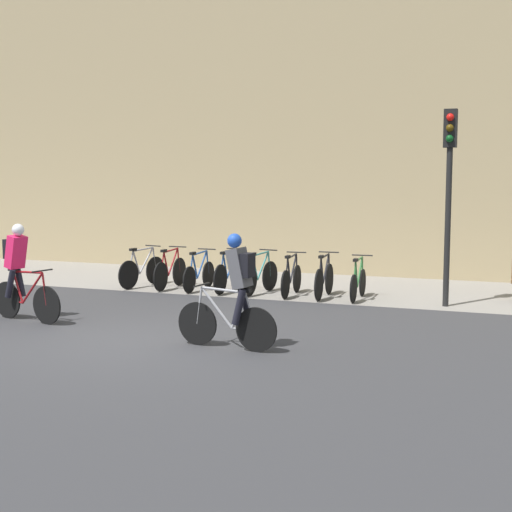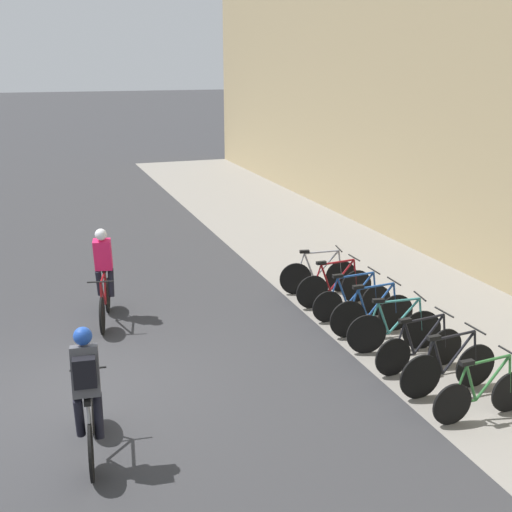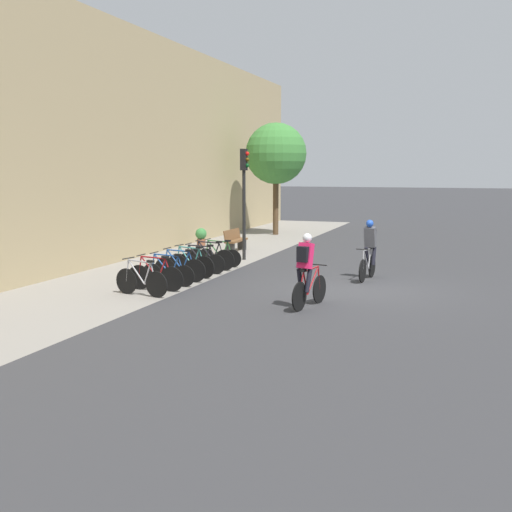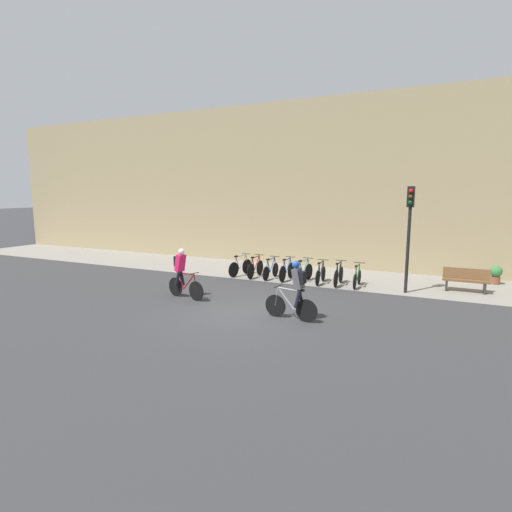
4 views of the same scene
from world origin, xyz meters
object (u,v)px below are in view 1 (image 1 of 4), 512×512
(parked_bike_5, at_px, (291,278))
(parked_bike_4, at_px, (260,276))
(parked_bike_0, at_px, (142,270))
(parked_bike_1, at_px, (170,272))
(cyclist_grey, at_px, (236,288))
(parked_bike_7, at_px, (358,282))
(parked_bike_2, at_px, (199,274))
(cyclist_pink, at_px, (19,269))
(traffic_light_pole, at_px, (449,172))
(parked_bike_6, at_px, (324,279))
(parked_bike_3, at_px, (229,274))

(parked_bike_5, bearing_deg, parked_bike_4, 179.92)
(parked_bike_0, bearing_deg, parked_bike_1, -0.00)
(cyclist_grey, xyz_separation_m, parked_bike_7, (0.77, 5.16, -0.57))
(parked_bike_4, bearing_deg, parked_bike_5, -0.08)
(parked_bike_2, bearing_deg, cyclist_pink, -109.53)
(parked_bike_0, xyz_separation_m, traffic_light_pole, (7.17, -0.22, 2.33))
(parked_bike_0, bearing_deg, parked_bike_7, -0.01)
(parked_bike_6, bearing_deg, cyclist_grey, -90.12)
(parked_bike_3, height_order, parked_bike_4, same)
(parked_bike_0, xyz_separation_m, parked_bike_7, (5.30, -0.00, -0.03))
(cyclist_grey, relative_size, parked_bike_0, 1.07)
(parked_bike_1, xyz_separation_m, parked_bike_2, (0.76, -0.00, -0.02))
(parked_bike_0, distance_m, parked_bike_7, 5.30)
(parked_bike_7, bearing_deg, parked_bike_5, 179.99)
(parked_bike_2, height_order, parked_bike_3, parked_bike_3)
(traffic_light_pole, bearing_deg, cyclist_grey, -118.05)
(parked_bike_2, bearing_deg, traffic_light_pole, -2.19)
(cyclist_pink, height_order, parked_bike_6, cyclist_pink)
(parked_bike_7, bearing_deg, parked_bike_0, 179.99)
(parked_bike_3, bearing_deg, parked_bike_7, -0.03)
(parked_bike_7, distance_m, traffic_light_pole, 3.02)
(parked_bike_6, bearing_deg, parked_bike_3, 180.00)
(parked_bike_2, relative_size, parked_bike_3, 0.99)
(cyclist_grey, bearing_deg, parked_bike_6, 89.88)
(parked_bike_0, bearing_deg, parked_bike_2, -0.06)
(parked_bike_0, height_order, parked_bike_5, parked_bike_0)
(parked_bike_5, distance_m, parked_bike_7, 1.51)
(parked_bike_6, distance_m, traffic_light_pole, 3.52)
(cyclist_grey, distance_m, traffic_light_pole, 5.88)
(parked_bike_6, xyz_separation_m, parked_bike_7, (0.76, -0.00, -0.03))
(cyclist_grey, bearing_deg, parked_bike_7, 81.52)
(cyclist_grey, bearing_deg, traffic_light_pole, 61.95)
(parked_bike_0, relative_size, parked_bike_3, 1.00)
(cyclist_pink, xyz_separation_m, cyclist_grey, (4.59, -0.73, 0.00))
(parked_bike_0, bearing_deg, traffic_light_pole, -1.74)
(parked_bike_2, bearing_deg, parked_bike_0, 179.94)
(parked_bike_4, relative_size, parked_bike_7, 1.06)
(parked_bike_2, height_order, traffic_light_pole, traffic_light_pole)
(cyclist_pink, relative_size, parked_bike_6, 1.07)
(cyclist_pink, height_order, parked_bike_5, cyclist_pink)
(parked_bike_1, distance_m, parked_bike_7, 4.54)
(cyclist_pink, distance_m, parked_bike_3, 5.03)
(parked_bike_1, bearing_deg, parked_bike_6, 0.00)
(parked_bike_2, distance_m, traffic_light_pole, 6.13)
(cyclist_pink, xyz_separation_m, parked_bike_0, (0.05, 4.43, -0.54))
(cyclist_pink, height_order, parked_bike_0, cyclist_pink)
(parked_bike_5, relative_size, parked_bike_7, 1.03)
(cyclist_pink, xyz_separation_m, parked_bike_3, (2.33, 4.43, -0.54))
(parked_bike_5, height_order, parked_bike_6, parked_bike_6)
(parked_bike_1, height_order, parked_bike_5, parked_bike_1)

